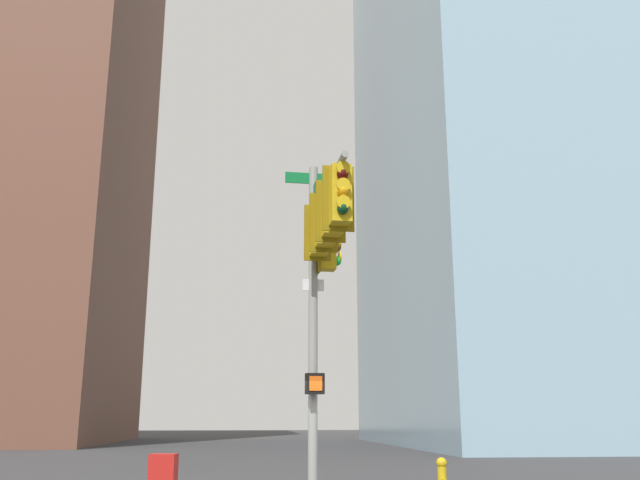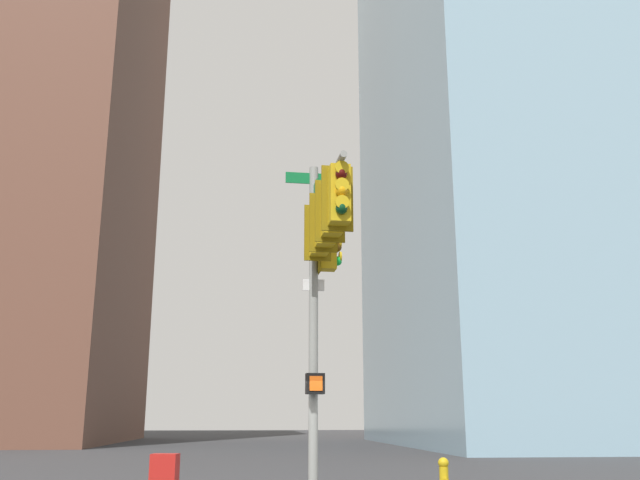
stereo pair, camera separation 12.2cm
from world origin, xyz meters
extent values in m
cylinder|color=gray|center=(-0.26, -0.10, 3.52)|extent=(0.19, 0.19, 7.04)
cylinder|color=gray|center=(1.50, -0.02, 5.99)|extent=(3.53, 0.29, 0.12)
cylinder|color=gray|center=(0.37, -0.07, 5.54)|extent=(1.04, 0.13, 0.75)
cube|color=#0F6B33|center=(-0.26, -0.10, 6.79)|extent=(0.09, 1.22, 0.24)
cube|color=#0F6B33|center=(-0.26, -0.10, 6.49)|extent=(1.08, 0.08, 0.24)
cube|color=white|center=(-0.26, -0.10, 4.47)|extent=(0.05, 0.45, 0.24)
cube|color=gold|center=(0.50, -0.06, 5.43)|extent=(0.36, 0.36, 1.00)
cube|color=#7D640C|center=(0.31, -0.07, 5.43)|extent=(0.07, 0.55, 1.16)
sphere|color=#470A07|center=(0.71, -0.05, 5.73)|extent=(0.20, 0.20, 0.20)
cylinder|color=gold|center=(0.77, -0.05, 5.82)|extent=(0.05, 0.23, 0.23)
sphere|color=#F29E0C|center=(0.71, -0.05, 5.43)|extent=(0.20, 0.20, 0.20)
cylinder|color=gold|center=(0.77, -0.05, 5.52)|extent=(0.05, 0.23, 0.23)
sphere|color=#0A3819|center=(0.71, -0.05, 5.13)|extent=(0.20, 0.20, 0.20)
cylinder|color=gold|center=(0.77, -0.05, 5.22)|extent=(0.05, 0.23, 0.23)
cube|color=gold|center=(1.27, -0.03, 5.43)|extent=(0.36, 0.36, 1.00)
cube|color=#7D640C|center=(1.08, -0.04, 5.43)|extent=(0.07, 0.55, 1.16)
sphere|color=#470A07|center=(1.47, -0.02, 5.73)|extent=(0.20, 0.20, 0.20)
cylinder|color=gold|center=(1.54, -0.01, 5.82)|extent=(0.05, 0.23, 0.23)
sphere|color=#F29E0C|center=(1.47, -0.02, 5.43)|extent=(0.20, 0.20, 0.20)
cylinder|color=gold|center=(1.54, -0.01, 5.52)|extent=(0.05, 0.23, 0.23)
sphere|color=#0A3819|center=(1.47, -0.02, 5.13)|extent=(0.20, 0.20, 0.20)
cylinder|color=gold|center=(1.54, -0.01, 5.22)|extent=(0.05, 0.23, 0.23)
cube|color=gold|center=(2.04, 0.01, 5.43)|extent=(0.36, 0.36, 1.00)
cube|color=#7D640C|center=(1.85, 0.00, 5.43)|extent=(0.07, 0.55, 1.16)
sphere|color=red|center=(2.24, 0.02, 5.73)|extent=(0.20, 0.20, 0.20)
cylinder|color=gold|center=(2.31, 0.02, 5.82)|extent=(0.05, 0.23, 0.23)
sphere|color=#4C330A|center=(2.24, 0.02, 5.43)|extent=(0.20, 0.20, 0.20)
cylinder|color=gold|center=(2.31, 0.02, 5.52)|extent=(0.05, 0.23, 0.23)
sphere|color=#0A3819|center=(2.24, 0.02, 5.13)|extent=(0.20, 0.20, 0.20)
cylinder|color=gold|center=(2.31, 0.02, 5.22)|extent=(0.05, 0.23, 0.23)
cube|color=gold|center=(2.80, 0.05, 5.43)|extent=(0.36, 0.36, 1.00)
cube|color=#7D640C|center=(2.61, 0.04, 5.43)|extent=(0.07, 0.55, 1.16)
sphere|color=#470A07|center=(3.01, 0.06, 5.73)|extent=(0.20, 0.20, 0.20)
cylinder|color=gold|center=(3.07, 0.06, 5.82)|extent=(0.05, 0.23, 0.23)
sphere|color=#F29E0C|center=(3.01, 0.06, 5.43)|extent=(0.20, 0.20, 0.20)
cylinder|color=gold|center=(3.07, 0.06, 5.52)|extent=(0.05, 0.23, 0.23)
sphere|color=#0A3819|center=(3.01, 0.06, 5.13)|extent=(0.20, 0.20, 0.20)
cylinder|color=gold|center=(3.07, 0.06, 5.22)|extent=(0.05, 0.23, 0.23)
cube|color=gold|center=(-0.28, 0.19, 5.29)|extent=(0.36, 0.36, 1.00)
cube|color=#7D640C|center=(-0.27, 0.00, 5.29)|extent=(0.55, 0.07, 1.16)
sphere|color=#470A07|center=(-0.29, 0.40, 5.59)|extent=(0.20, 0.20, 0.20)
cylinder|color=gold|center=(-0.29, 0.46, 5.68)|extent=(0.23, 0.05, 0.23)
sphere|color=#4C330A|center=(-0.29, 0.40, 5.29)|extent=(0.20, 0.20, 0.20)
cylinder|color=gold|center=(-0.29, 0.46, 5.38)|extent=(0.23, 0.05, 0.23)
sphere|color=green|center=(-0.29, 0.40, 4.99)|extent=(0.20, 0.20, 0.20)
cylinder|color=gold|center=(-0.29, 0.46, 5.08)|extent=(0.23, 0.05, 0.23)
cube|color=black|center=(-0.02, -0.09, 2.45)|extent=(0.27, 0.37, 0.40)
cube|color=#EA5914|center=(0.12, -0.08, 2.45)|extent=(0.03, 0.25, 0.28)
sphere|color=gold|center=(-3.54, 3.40, 0.74)|extent=(0.26, 0.26, 0.26)
cylinder|color=gold|center=(-3.38, 3.40, 0.36)|extent=(0.10, 0.09, 0.09)
cube|color=red|center=(-2.21, -3.15, 0.53)|extent=(0.51, 0.62, 1.05)
cube|color=brown|center=(-42.89, -21.90, 25.64)|extent=(25.50, 21.66, 51.29)
cube|color=brown|center=(-39.63, 23.00, 18.14)|extent=(20.99, 17.64, 36.29)
camera|label=1|loc=(13.77, -1.52, 1.79)|focal=38.94mm
camera|label=2|loc=(13.79, -1.40, 1.79)|focal=38.94mm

